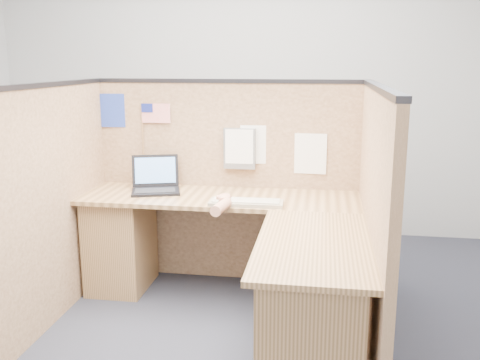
% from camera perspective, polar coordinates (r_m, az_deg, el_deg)
% --- Properties ---
extents(floor, '(5.00, 5.00, 0.00)m').
position_cam_1_polar(floor, '(3.41, -4.34, -16.54)').
color(floor, '#1F202D').
rests_on(floor, ground).
extents(wall_back, '(5.00, 0.00, 5.00)m').
position_cam_1_polar(wall_back, '(5.20, 1.15, 9.75)').
color(wall_back, '#A8AAAE').
rests_on(wall_back, floor).
extents(cubicle_partitions, '(2.06, 1.83, 1.53)m').
position_cam_1_polar(cubicle_partitions, '(3.51, -2.96, -2.12)').
color(cubicle_partitions, brown).
rests_on(cubicle_partitions, floor).
extents(l_desk, '(1.95, 1.75, 0.73)m').
position_cam_1_polar(l_desk, '(3.46, -0.36, -8.85)').
color(l_desk, brown).
rests_on(l_desk, floor).
extents(laptop, '(0.40, 0.42, 0.25)m').
position_cam_1_polar(laptop, '(3.95, -8.70, -0.25)').
color(laptop, black).
rests_on(laptop, l_desk).
extents(keyboard, '(0.49, 0.18, 0.03)m').
position_cam_1_polar(keyboard, '(3.52, 0.66, -2.41)').
color(keyboard, gray).
rests_on(keyboard, l_desk).
extents(mouse, '(0.12, 0.09, 0.04)m').
position_cam_1_polar(mouse, '(3.55, -1.66, -2.22)').
color(mouse, silver).
rests_on(mouse, l_desk).
extents(hand_forearm, '(0.11, 0.37, 0.08)m').
position_cam_1_polar(hand_forearm, '(3.41, -1.90, -2.56)').
color(hand_forearm, tan).
rests_on(hand_forearm, l_desk).
extents(blue_poster, '(0.19, 0.01, 0.25)m').
position_cam_1_polar(blue_poster, '(4.19, -13.43, 7.22)').
color(blue_poster, '#22389C').
rests_on(blue_poster, cubicle_partitions).
extents(american_flag, '(0.22, 0.01, 0.39)m').
position_cam_1_polar(american_flag, '(4.07, -9.32, 6.84)').
color(american_flag, olive).
rests_on(american_flag, cubicle_partitions).
extents(file_holder, '(0.23, 0.05, 0.30)m').
position_cam_1_polar(file_holder, '(3.93, -0.04, 3.39)').
color(file_holder, slate).
rests_on(file_holder, cubicle_partitions).
extents(paper_left, '(0.22, 0.03, 0.28)m').
position_cam_1_polar(paper_left, '(3.94, 1.65, 3.79)').
color(paper_left, white).
rests_on(paper_left, cubicle_partitions).
extents(paper_right, '(0.23, 0.02, 0.30)m').
position_cam_1_polar(paper_right, '(3.92, 7.52, 2.79)').
color(paper_right, white).
rests_on(paper_right, cubicle_partitions).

